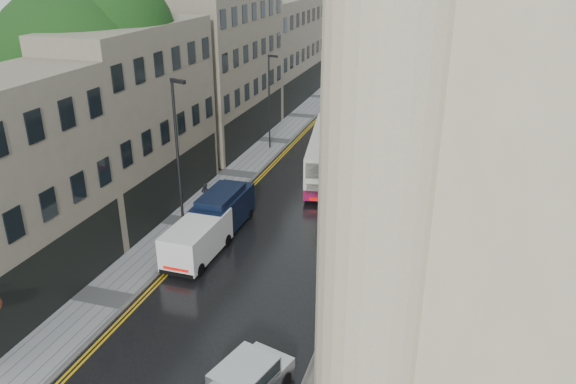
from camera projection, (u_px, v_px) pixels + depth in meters
The scene contains 14 objects.
road at pixel (317, 184), 38.92m from camera, with size 9.00×85.00×0.02m, color black.
left_sidewalk at pixel (238, 174), 40.51m from camera, with size 2.70×85.00×0.12m, color gray.
right_sidewalk at pixel (395, 192), 37.42m from camera, with size 1.80×85.00×0.12m, color slate.
old_shop_row at pixel (203, 82), 41.37m from camera, with size 4.50×56.00×12.00m, color gray, non-canonical shape.
modern_block at pixel (487, 101), 32.05m from camera, with size 8.00×40.00×14.00m, color beige, non-canonical shape.
tree_near at pixel (82, 97), 33.06m from camera, with size 10.56×10.56×13.89m, color black, non-canonical shape.
tree_far at pixel (188, 70), 44.67m from camera, with size 9.24×9.24×12.46m, color black, non-canonical shape.
cream_bus at pixel (309, 169), 37.30m from camera, with size 2.56×11.25×3.07m, color silver, non-canonical shape.
white_lorry at pixel (382, 119), 45.56m from camera, with size 2.73×9.09×4.77m, color white, non-canonical shape.
white_van at pixel (166, 252), 27.92m from camera, with size 1.99×4.63×2.10m, color white, non-canonical shape.
navy_van at pixel (195, 220), 30.80m from camera, with size 1.97×4.93×2.51m, color black, non-canonical shape.
pedestrian at pixel (206, 196), 34.68m from camera, with size 0.60×0.40×1.65m, color black.
lamp_post_near at pixel (178, 161), 30.01m from camera, with size 0.99×0.22×8.79m, color black, non-canonical shape.
lamp_post_far at pixel (269, 103), 44.49m from camera, with size 0.84×0.19×7.46m, color black, non-canonical shape.
Camera 1 is at (8.84, -7.50, 14.70)m, focal length 35.00 mm.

